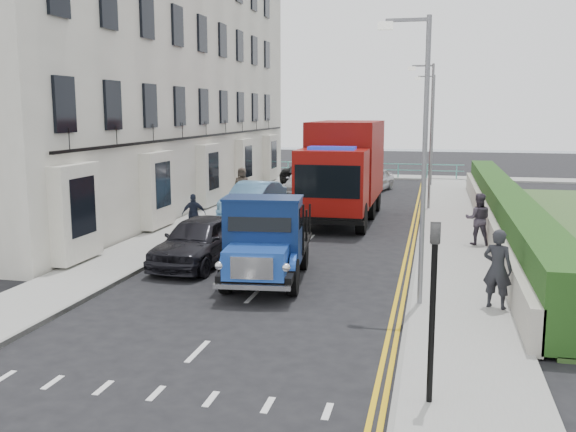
{
  "coord_description": "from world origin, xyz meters",
  "views": [
    {
      "loc": [
        4.56,
        -17.63,
        4.83
      ],
      "look_at": [
        -0.1,
        2.58,
        1.4
      ],
      "focal_mm": 40.0,
      "sensor_mm": 36.0,
      "label": 1
    }
  ],
  "objects_px": {
    "lamp_mid": "(429,128)",
    "lamp_far": "(431,124)",
    "pedestrian_east_near": "(497,269)",
    "red_lorry": "(344,168)",
    "lamp_near": "(420,146)",
    "bedford_lorry": "(264,246)",
    "parked_car_front": "(199,241)"
  },
  "relations": [
    {
      "from": "lamp_mid",
      "to": "lamp_far",
      "type": "relative_size",
      "value": 1.0
    },
    {
      "from": "lamp_mid",
      "to": "parked_car_front",
      "type": "height_order",
      "value": "lamp_mid"
    },
    {
      "from": "lamp_mid",
      "to": "red_lorry",
      "type": "relative_size",
      "value": 0.85
    },
    {
      "from": "lamp_mid",
      "to": "red_lorry",
      "type": "height_order",
      "value": "lamp_mid"
    },
    {
      "from": "lamp_far",
      "to": "bedford_lorry",
      "type": "distance_m",
      "value": 25.4
    },
    {
      "from": "lamp_far",
      "to": "bedford_lorry",
      "type": "relative_size",
      "value": 1.3
    },
    {
      "from": "lamp_far",
      "to": "pedestrian_east_near",
      "type": "bearing_deg",
      "value": -85.77
    },
    {
      "from": "bedford_lorry",
      "to": "lamp_near",
      "type": "bearing_deg",
      "value": -21.28
    },
    {
      "from": "bedford_lorry",
      "to": "red_lorry",
      "type": "xyz_separation_m",
      "value": [
        0.58,
        11.4,
        1.17
      ]
    },
    {
      "from": "red_lorry",
      "to": "pedestrian_east_near",
      "type": "relative_size",
      "value": 4.29
    },
    {
      "from": "red_lorry",
      "to": "lamp_mid",
      "type": "bearing_deg",
      "value": 44.53
    },
    {
      "from": "lamp_near",
      "to": "bedford_lorry",
      "type": "distance_m",
      "value": 5.16
    },
    {
      "from": "lamp_far",
      "to": "red_lorry",
      "type": "xyz_separation_m",
      "value": [
        -3.57,
        -13.49,
        -1.69
      ]
    },
    {
      "from": "red_lorry",
      "to": "lamp_near",
      "type": "bearing_deg",
      "value": -73.94
    },
    {
      "from": "lamp_near",
      "to": "lamp_mid",
      "type": "bearing_deg",
      "value": 90.0
    },
    {
      "from": "bedford_lorry",
      "to": "parked_car_front",
      "type": "distance_m",
      "value": 3.26
    },
    {
      "from": "lamp_mid",
      "to": "pedestrian_east_near",
      "type": "bearing_deg",
      "value": -83.14
    },
    {
      "from": "lamp_far",
      "to": "bedford_lorry",
      "type": "xyz_separation_m",
      "value": [
        -4.15,
        -24.9,
        -2.86
      ]
    },
    {
      "from": "lamp_mid",
      "to": "pedestrian_east_near",
      "type": "relative_size",
      "value": 3.63
    },
    {
      "from": "lamp_near",
      "to": "red_lorry",
      "type": "relative_size",
      "value": 0.85
    },
    {
      "from": "pedestrian_east_near",
      "to": "lamp_far",
      "type": "bearing_deg",
      "value": -62.97
    },
    {
      "from": "lamp_near",
      "to": "bedford_lorry",
      "type": "height_order",
      "value": "lamp_near"
    },
    {
      "from": "bedford_lorry",
      "to": "red_lorry",
      "type": "height_order",
      "value": "red_lorry"
    },
    {
      "from": "lamp_near",
      "to": "bedford_lorry",
      "type": "xyz_separation_m",
      "value": [
        -4.15,
        1.1,
        -2.86
      ]
    },
    {
      "from": "red_lorry",
      "to": "parked_car_front",
      "type": "bearing_deg",
      "value": -108.52
    },
    {
      "from": "lamp_near",
      "to": "red_lorry",
      "type": "height_order",
      "value": "lamp_near"
    },
    {
      "from": "lamp_near",
      "to": "parked_car_front",
      "type": "bearing_deg",
      "value": 156.12
    },
    {
      "from": "bedford_lorry",
      "to": "parked_car_front",
      "type": "bearing_deg",
      "value": 137.79
    },
    {
      "from": "bedford_lorry",
      "to": "parked_car_front",
      "type": "xyz_separation_m",
      "value": [
        -2.63,
        1.9,
        -0.36
      ]
    },
    {
      "from": "lamp_far",
      "to": "parked_car_front",
      "type": "height_order",
      "value": "lamp_far"
    },
    {
      "from": "bedford_lorry",
      "to": "pedestrian_east_near",
      "type": "height_order",
      "value": "bedford_lorry"
    },
    {
      "from": "lamp_mid",
      "to": "lamp_far",
      "type": "distance_m",
      "value": 10.0
    }
  ]
}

